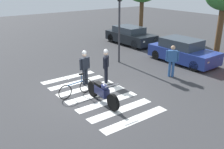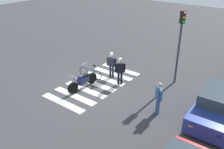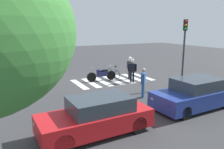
{
  "view_description": "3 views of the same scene",
  "coord_description": "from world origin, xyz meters",
  "views": [
    {
      "loc": [
        8.77,
        -5.58,
        4.87
      ],
      "look_at": [
        0.06,
        0.86,
        0.8
      ],
      "focal_mm": 40.26,
      "sensor_mm": 36.0,
      "label": 1
    },
    {
      "loc": [
        9.99,
        8.84,
        7.16
      ],
      "look_at": [
        0.05,
        1.34,
        1.06
      ],
      "focal_mm": 39.0,
      "sensor_mm": 36.0,
      "label": 2
    },
    {
      "loc": [
        7.71,
        14.49,
        3.99
      ],
      "look_at": [
        0.69,
        1.14,
        0.73
      ],
      "focal_mm": 35.64,
      "sensor_mm": 36.0,
      "label": 3
    }
  ],
  "objects": [
    {
      "name": "traffic_light_pole",
      "position": [
        -3.2,
        3.83,
        2.96
      ],
      "size": [
        0.33,
        0.35,
        4.43
      ],
      "color": "#38383D",
      "rests_on": "ground_plane"
    },
    {
      "name": "officer_on_foot",
      "position": [
        -1.35,
        0.25,
        1.0
      ],
      "size": [
        0.31,
        0.64,
        1.74
      ],
      "color": "#1E232D",
      "rests_on": "ground_plane"
    },
    {
      "name": "ground_plane",
      "position": [
        0.0,
        0.0,
        0.0
      ],
      "size": [
        60.0,
        60.0,
        0.0
      ],
      "primitive_type": "plane",
      "color": "#38383A"
    },
    {
      "name": "officer_by_motorcycle",
      "position": [
        -0.93,
        1.21,
        1.0
      ],
      "size": [
        0.48,
        0.51,
        1.74
      ],
      "color": "black",
      "rests_on": "ground_plane"
    },
    {
      "name": "pedestrian_bystander",
      "position": [
        0.46,
        4.51,
        0.98
      ],
      "size": [
        0.52,
        0.5,
        1.71
      ],
      "color": "#2D5999",
      "rests_on": "ground_plane"
    },
    {
      "name": "crosswalk_stripes",
      "position": [
        -0.0,
        0.0,
        0.0
      ],
      "size": [
        5.85,
        3.0,
        0.01
      ],
      "color": "silver",
      "rests_on": "ground_plane"
    },
    {
      "name": "police_motorcycle",
      "position": [
        0.85,
        -0.23,
        0.48
      ],
      "size": [
        2.28,
        0.62,
        1.07
      ],
      "color": "black",
      "rests_on": "ground_plane"
    },
    {
      "name": "car_blue_hatchback",
      "position": [
        -0.86,
        7.04,
        0.7
      ],
      "size": [
        4.35,
        1.99,
        1.48
      ],
      "color": "black",
      "rests_on": "ground_plane"
    },
    {
      "name": "leaning_bicycle",
      "position": [
        -0.44,
        -0.78,
        0.37
      ],
      "size": [
        0.46,
        1.75,
        0.99
      ],
      "color": "black",
      "rests_on": "ground_plane"
    }
  ]
}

